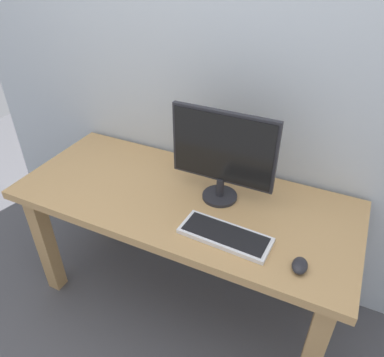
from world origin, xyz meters
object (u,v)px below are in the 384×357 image
at_px(desk, 183,215).
at_px(mouse, 300,266).
at_px(monitor, 223,153).
at_px(keyboard_primary, 225,235).

height_order(desk, mouse, mouse).
distance_m(desk, monitor, 0.40).
bearing_deg(mouse, keyboard_primary, 170.34).
relative_size(keyboard_primary, mouse, 4.46).
bearing_deg(keyboard_primary, desk, 148.49).
distance_m(desk, keyboard_primary, 0.36).
bearing_deg(desk, monitor, 25.80).
bearing_deg(mouse, desk, 157.75).
bearing_deg(desk, mouse, -19.51).
xyz_separation_m(monitor, keyboard_primary, (0.12, -0.25, -0.23)).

